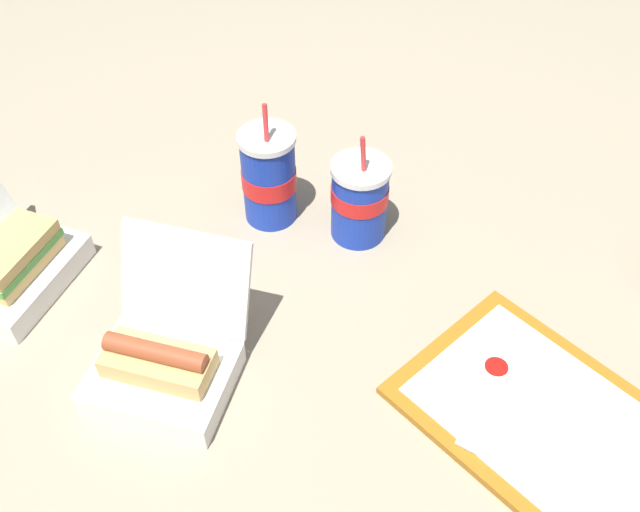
# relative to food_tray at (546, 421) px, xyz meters

# --- Properties ---
(ground_plane) EXTENTS (3.20, 3.20, 0.00)m
(ground_plane) POSITION_rel_food_tray_xyz_m (-0.37, 0.06, -0.01)
(ground_plane) COLOR gray
(food_tray) EXTENTS (0.41, 0.32, 0.01)m
(food_tray) POSITION_rel_food_tray_xyz_m (0.00, 0.00, 0.00)
(food_tray) COLOR #A56619
(food_tray) RESTS_ON ground_plane
(ketchup_cup) EXTENTS (0.04, 0.04, 0.02)m
(ketchup_cup) POSITION_rel_food_tray_xyz_m (-0.09, 0.02, 0.02)
(ketchup_cup) COLOR white
(ketchup_cup) RESTS_ON food_tray
(napkin_stack) EXTENTS (0.11, 0.11, 0.00)m
(napkin_stack) POSITION_rel_food_tray_xyz_m (-0.03, -0.05, 0.01)
(napkin_stack) COLOR white
(napkin_stack) RESTS_ON food_tray
(plastic_fork) EXTENTS (0.11, 0.03, 0.00)m
(plastic_fork) POSITION_rel_food_tray_xyz_m (0.01, 0.08, 0.01)
(plastic_fork) COLOR white
(plastic_fork) RESTS_ON food_tray
(clamshell_hotdog_front) EXTENTS (0.25, 0.26, 0.18)m
(clamshell_hotdog_front) POSITION_rel_food_tray_xyz_m (-0.45, -0.25, 0.03)
(clamshell_hotdog_front) COLOR white
(clamshell_hotdog_front) RESTS_ON ground_plane
(clamshell_sandwich_back) EXTENTS (0.23, 0.24, 0.16)m
(clamshell_sandwich_back) POSITION_rel_food_tray_xyz_m (-0.76, -0.26, 0.04)
(clamshell_sandwich_back) COLOR white
(clamshell_sandwich_back) RESTS_ON ground_plane
(soda_cup_back) EXTENTS (0.09, 0.09, 0.23)m
(soda_cup_back) POSITION_rel_food_tray_xyz_m (-0.55, 0.10, 0.08)
(soda_cup_back) COLOR #1938B7
(soda_cup_back) RESTS_ON ground_plane
(soda_cup_right) EXTENTS (0.10, 0.10, 0.20)m
(soda_cup_right) POSITION_rel_food_tray_xyz_m (-0.41, 0.15, 0.07)
(soda_cup_right) COLOR #1938B7
(soda_cup_right) RESTS_ON ground_plane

